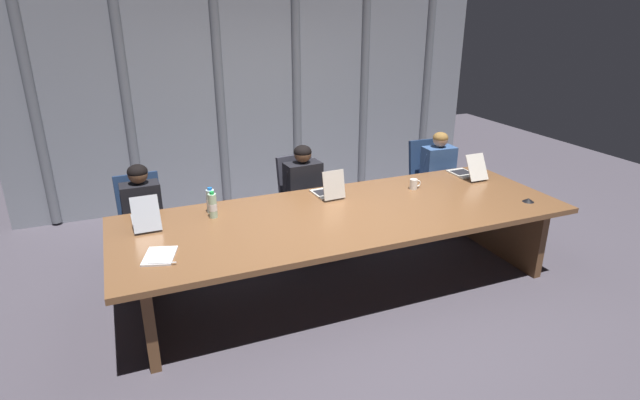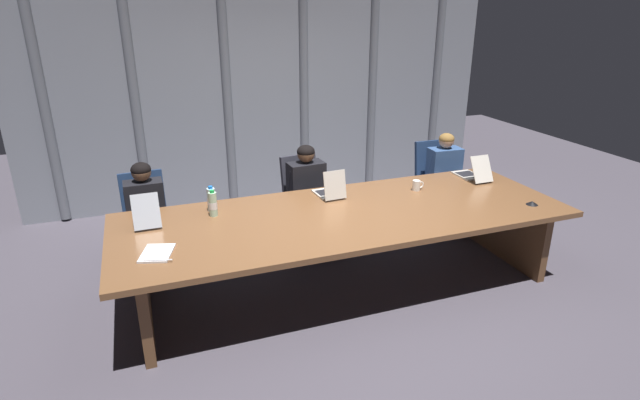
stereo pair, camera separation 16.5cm
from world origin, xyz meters
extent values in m
plane|color=#47424C|center=(0.00, 0.00, 0.00)|extent=(12.63, 12.63, 0.00)
cube|color=brown|center=(0.00, 0.00, 0.72)|extent=(4.12, 1.46, 0.05)
cube|color=black|center=(0.00, 0.00, 0.66)|extent=(3.50, 0.10, 0.06)
cube|color=brown|center=(-1.81, 0.00, 0.35)|extent=(0.08, 1.24, 0.70)
cube|color=brown|center=(1.81, 0.00, 0.35)|extent=(0.08, 1.24, 0.70)
cube|color=gray|center=(0.00, 2.70, 1.45)|extent=(6.32, 0.10, 2.89)
cylinder|color=slate|center=(-2.67, 2.64, 1.45)|extent=(0.12, 0.12, 2.83)
cylinder|color=slate|center=(-1.68, 2.64, 1.45)|extent=(0.12, 0.12, 2.83)
cylinder|color=slate|center=(-0.55, 2.64, 1.45)|extent=(0.12, 0.12, 2.83)
cylinder|color=slate|center=(0.49, 2.64, 1.45)|extent=(0.12, 0.12, 2.83)
cylinder|color=slate|center=(1.51, 2.64, 1.45)|extent=(0.12, 0.12, 2.83)
cylinder|color=slate|center=(2.56, 2.64, 1.45)|extent=(0.12, 0.12, 2.83)
cube|color=#A8ADB7|center=(-1.71, 0.50, 0.76)|extent=(0.23, 0.32, 0.02)
cube|color=black|center=(-1.71, 0.52, 0.77)|extent=(0.19, 0.18, 0.00)
cube|color=#A8ADB7|center=(-1.71, 0.27, 0.90)|extent=(0.23, 0.15, 0.28)
cube|color=black|center=(-1.71, 0.28, 0.90)|extent=(0.20, 0.13, 0.25)
cube|color=beige|center=(0.01, 0.51, 0.76)|extent=(0.25, 0.31, 0.02)
cube|color=black|center=(0.01, 0.53, 0.77)|extent=(0.20, 0.17, 0.00)
cube|color=beige|center=(0.03, 0.34, 0.90)|extent=(0.23, 0.08, 0.28)
cube|color=black|center=(0.02, 0.34, 0.90)|extent=(0.21, 0.06, 0.25)
cube|color=beige|center=(1.69, 0.52, 0.76)|extent=(0.23, 0.31, 0.02)
cube|color=black|center=(1.69, 0.54, 0.77)|extent=(0.19, 0.17, 0.00)
cube|color=beige|center=(1.69, 0.29, 0.89)|extent=(0.23, 0.15, 0.26)
cube|color=black|center=(1.69, 0.30, 0.90)|extent=(0.20, 0.13, 0.23)
cube|color=navy|center=(-1.71, 1.07, 0.41)|extent=(0.51, 0.51, 0.08)
cube|color=navy|center=(-1.73, 1.29, 0.70)|extent=(0.44, 0.15, 0.49)
cylinder|color=#262628|center=(-1.71, 1.07, 0.21)|extent=(0.05, 0.05, 0.33)
cylinder|color=black|center=(-1.71, 1.07, 0.02)|extent=(0.60, 0.60, 0.04)
cube|color=#2D2D38|center=(0.00, 1.07, 0.41)|extent=(0.55, 0.55, 0.08)
cube|color=#2D2D38|center=(-0.03, 1.28, 0.70)|extent=(0.45, 0.19, 0.50)
cylinder|color=#262628|center=(0.00, 1.07, 0.21)|extent=(0.05, 0.05, 0.33)
cylinder|color=black|center=(0.00, 1.07, 0.02)|extent=(0.60, 0.60, 0.04)
cube|color=navy|center=(1.69, 1.07, 0.41)|extent=(0.49, 0.49, 0.08)
cube|color=navy|center=(1.70, 1.29, 0.71)|extent=(0.43, 0.13, 0.51)
cylinder|color=#262628|center=(1.69, 1.07, 0.21)|extent=(0.05, 0.05, 0.33)
cylinder|color=black|center=(1.69, 1.07, 0.02)|extent=(0.60, 0.60, 0.04)
cube|color=black|center=(-1.71, 1.05, 0.69)|extent=(0.37, 0.23, 0.46)
sphere|color=brown|center=(-1.71, 1.05, 1.01)|extent=(0.19, 0.19, 0.19)
ellipsoid|color=black|center=(-1.71, 1.05, 1.04)|extent=(0.19, 0.19, 0.14)
cylinder|color=black|center=(-1.56, 1.05, 0.73)|extent=(0.07, 0.14, 0.27)
cylinder|color=brown|center=(-1.55, 0.84, 0.61)|extent=(0.07, 0.30, 0.06)
cylinder|color=black|center=(-1.86, 1.04, 0.73)|extent=(0.07, 0.14, 0.27)
cylinder|color=brown|center=(-1.86, 0.83, 0.61)|extent=(0.07, 0.30, 0.06)
cylinder|color=#262833|center=(-1.60, 0.85, 0.42)|extent=(0.14, 0.40, 0.13)
cylinder|color=#262833|center=(-1.60, 0.67, 0.22)|extent=(0.11, 0.11, 0.43)
cylinder|color=#262833|center=(-1.80, 0.84, 0.42)|extent=(0.14, 0.40, 0.13)
cylinder|color=#262833|center=(-1.80, 0.66, 0.22)|extent=(0.11, 0.11, 0.43)
cube|color=black|center=(-0.03, 1.05, 0.69)|extent=(0.41, 0.25, 0.48)
sphere|color=brown|center=(-0.03, 1.05, 1.03)|extent=(0.19, 0.19, 0.19)
ellipsoid|color=black|center=(-0.03, 1.05, 1.05)|extent=(0.19, 0.19, 0.14)
cylinder|color=black|center=(0.14, 1.06, 0.74)|extent=(0.08, 0.14, 0.27)
cylinder|color=brown|center=(0.15, 0.85, 0.62)|extent=(0.08, 0.30, 0.06)
cylinder|color=black|center=(-0.19, 1.03, 0.74)|extent=(0.08, 0.14, 0.27)
cylinder|color=brown|center=(-0.18, 0.82, 0.62)|extent=(0.08, 0.30, 0.06)
cylinder|color=#262833|center=(0.09, 0.85, 0.42)|extent=(0.16, 0.41, 0.13)
cylinder|color=#262833|center=(0.10, 0.67, 0.22)|extent=(0.11, 0.11, 0.43)
cylinder|color=#262833|center=(-0.11, 0.84, 0.42)|extent=(0.16, 0.41, 0.13)
cylinder|color=#262833|center=(-0.10, 0.66, 0.22)|extent=(0.11, 0.11, 0.43)
cube|color=#335184|center=(1.73, 1.05, 0.69)|extent=(0.39, 0.24, 0.47)
sphere|color=tan|center=(1.73, 1.05, 1.02)|extent=(0.18, 0.18, 0.18)
ellipsoid|color=olive|center=(1.73, 1.05, 1.04)|extent=(0.18, 0.18, 0.13)
cylinder|color=#335184|center=(1.89, 1.04, 0.73)|extent=(0.08, 0.14, 0.27)
cylinder|color=tan|center=(1.88, 0.83, 0.62)|extent=(0.08, 0.30, 0.06)
cylinder|color=#335184|center=(1.57, 1.06, 0.73)|extent=(0.08, 0.14, 0.27)
cylinder|color=tan|center=(1.56, 0.85, 0.62)|extent=(0.08, 0.30, 0.06)
cylinder|color=#262833|center=(1.82, 0.84, 0.42)|extent=(0.15, 0.41, 0.13)
cylinder|color=#262833|center=(1.81, 0.66, 0.22)|extent=(0.11, 0.11, 0.43)
cylinder|color=#262833|center=(1.62, 0.85, 0.42)|extent=(0.15, 0.41, 0.13)
cylinder|color=#262833|center=(1.61, 0.67, 0.22)|extent=(0.11, 0.11, 0.43)
cylinder|color=#ADD1B2|center=(-1.14, 0.35, 0.86)|extent=(0.07, 0.07, 0.22)
cylinder|color=white|center=(-1.14, 0.35, 0.85)|extent=(0.07, 0.07, 0.07)
cylinder|color=green|center=(-1.14, 0.35, 0.98)|extent=(0.04, 0.04, 0.02)
cylinder|color=silver|center=(-1.14, 0.48, 0.86)|extent=(0.07, 0.07, 0.22)
cylinder|color=white|center=(-1.14, 0.48, 0.84)|extent=(0.08, 0.08, 0.07)
cylinder|color=blue|center=(-1.14, 0.48, 0.98)|extent=(0.04, 0.04, 0.02)
cylinder|color=white|center=(0.91, 0.31, 0.80)|extent=(0.08, 0.08, 0.10)
torus|color=white|center=(0.96, 0.31, 0.80)|extent=(0.07, 0.01, 0.07)
cone|color=black|center=(1.74, -0.42, 0.76)|extent=(0.11, 0.11, 0.03)
cube|color=silver|center=(-1.67, -0.25, 0.76)|extent=(0.30, 0.35, 0.02)
cylinder|color=silver|center=(-1.67, -0.40, 0.77)|extent=(0.20, 0.07, 0.01)
camera|label=1|loc=(-1.84, -3.83, 2.51)|focal=28.25mm
camera|label=2|loc=(-1.68, -3.89, 2.51)|focal=28.25mm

